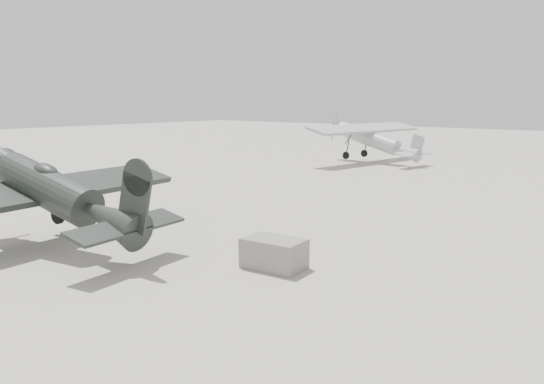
% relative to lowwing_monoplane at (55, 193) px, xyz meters
% --- Properties ---
extents(ground, '(160.00, 160.00, 0.00)m').
position_rel_lowwing_monoplane_xyz_m(ground, '(3.72, 5.07, -1.92)').
color(ground, gray).
rests_on(ground, ground).
extents(lowwing_monoplane, '(8.08, 11.30, 3.63)m').
position_rel_lowwing_monoplane_xyz_m(lowwing_monoplane, '(0.00, 0.00, 0.00)').
color(lowwing_monoplane, black).
rests_on(lowwing_monoplane, ground).
extents(highwing_monoplane, '(8.59, 12.07, 3.41)m').
position_rel_lowwing_monoplane_xyz_m(highwing_monoplane, '(-4.04, 28.76, 0.21)').
color(highwing_monoplane, '#A6A8AB').
rests_on(highwing_monoplane, ground).
extents(equipment_block, '(1.89, 1.28, 0.89)m').
position_rel_lowwing_monoplane_xyz_m(equipment_block, '(6.84, 2.98, -1.47)').
color(equipment_block, slate).
rests_on(equipment_block, ground).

